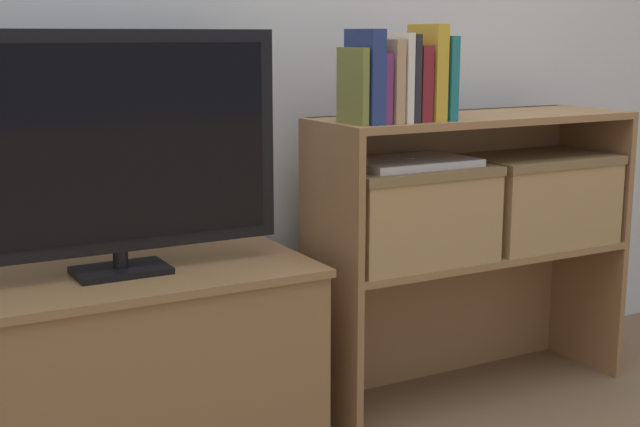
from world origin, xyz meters
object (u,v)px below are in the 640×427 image
at_px(book_olive, 353,86).
at_px(book_navy, 365,77).
at_px(book_plum, 376,88).
at_px(book_tan, 386,81).
at_px(laptop, 410,162).
at_px(book_maroon, 414,83).
at_px(storage_basket_left, 409,209).
at_px(storage_basket_right, 536,195).
at_px(tv, 116,147).
at_px(book_mustard, 427,72).
at_px(tv_stand, 125,368).
at_px(book_teal, 439,78).
at_px(book_charcoal, 403,78).
at_px(book_ivory, 395,78).

bearing_deg(book_olive, book_navy, 0.00).
relative_size(book_plum, book_tan, 0.84).
bearing_deg(laptop, book_maroon, -116.76).
bearing_deg(book_navy, book_olive, 180.00).
bearing_deg(storage_basket_left, book_olive, -168.08).
height_order(storage_basket_right, laptop, laptop).
bearing_deg(book_tan, storage_basket_right, 4.45).
bearing_deg(tv, storage_basket_right, -2.97).
bearing_deg(tv, book_mustard, -7.70).
xyz_separation_m(book_plum, laptop, (0.14, 0.04, -0.20)).
relative_size(tv_stand, book_teal, 4.30).
distance_m(tv_stand, book_plum, 0.93).
relative_size(tv, book_plum, 4.54).
relative_size(book_charcoal, storage_basket_right, 0.51).
xyz_separation_m(tv, book_charcoal, (0.72, -0.11, 0.15)).
relative_size(tv_stand, book_tan, 4.47).
bearing_deg(laptop, book_mustard, -67.46).
relative_size(book_ivory, laptop, 0.67).
xyz_separation_m(book_olive, book_ivory, (0.13, 0.00, 0.02)).
distance_m(tv, book_plum, 0.66).
bearing_deg(book_olive, tv, 169.33).
xyz_separation_m(book_olive, book_navy, (0.03, 0.00, 0.02)).
bearing_deg(book_navy, storage_basket_left, 14.24).
distance_m(book_maroon, laptop, 0.22).
bearing_deg(storage_basket_left, book_charcoal, -141.96).
xyz_separation_m(book_tan, book_teal, (0.17, 0.00, 0.00)).
relative_size(book_tan, storage_basket_left, 0.48).
bearing_deg(tv, book_olive, -10.67).
xyz_separation_m(book_mustard, laptop, (-0.02, 0.04, -0.24)).
height_order(tv_stand, book_navy, book_navy).
bearing_deg(book_tan, storage_basket_left, 21.91).
relative_size(tv_stand, laptop, 2.78).
height_order(book_plum, storage_basket_right, book_plum).
bearing_deg(book_olive, book_ivory, 0.00).
distance_m(book_ivory, storage_basket_right, 0.65).
height_order(tv, laptop, tv).
distance_m(book_charcoal, storage_basket_right, 0.62).
relative_size(book_maroon, storage_basket_left, 0.45).
relative_size(book_charcoal, book_teal, 1.02).
bearing_deg(book_teal, book_navy, 180.00).
bearing_deg(book_maroon, book_plum, 180.00).
bearing_deg(book_maroon, tv_stand, 171.78).
bearing_deg(storage_basket_right, book_tan, -175.55).
bearing_deg(book_plum, book_teal, 0.00).
bearing_deg(book_tan, book_ivory, 0.00).
bearing_deg(storage_basket_right, book_maroon, -174.74).
height_order(book_ivory, storage_basket_left, book_ivory).
bearing_deg(book_plum, book_navy, 180.00).
height_order(book_olive, storage_basket_left, book_olive).
height_order(book_navy, book_charcoal, book_navy).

